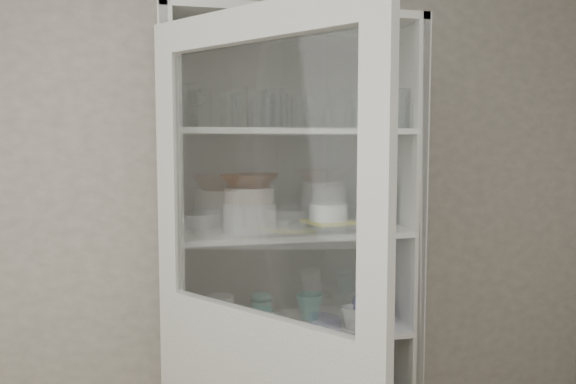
{
  "coord_description": "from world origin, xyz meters",
  "views": [
    {
      "loc": [
        -0.32,
        -0.93,
        1.61
      ],
      "look_at": [
        0.2,
        1.27,
        1.41
      ],
      "focal_mm": 35.0,
      "sensor_mm": 36.0,
      "label": 1
    }
  ],
  "objects_px": {
    "goblet_3": "(374,111)",
    "mug_white": "(352,317)",
    "plate_stack_front": "(250,217)",
    "goblet_0": "(196,107)",
    "terracotta_bowl": "(249,181)",
    "pantry_cabinet": "(285,300)",
    "teal_jar": "(261,309)",
    "yellow_trivet": "(328,222)",
    "grey_bowl_stack": "(373,204)",
    "goblet_1": "(241,109)",
    "glass_platter": "(328,225)",
    "white_canister": "(220,312)",
    "goblet_2": "(308,112)",
    "mug_blue": "(369,310)",
    "measuring_cups": "(233,328)",
    "white_ramekin": "(328,212)",
    "plate_stack_back": "(198,219)",
    "mug_teal": "(310,307)",
    "cream_bowl": "(249,195)"
  },
  "relations": [
    {
      "from": "white_canister",
      "to": "teal_jar",
      "type": "bearing_deg",
      "value": 16.85
    },
    {
      "from": "measuring_cups",
      "to": "pantry_cabinet",
      "type": "bearing_deg",
      "value": 28.7
    },
    {
      "from": "glass_platter",
      "to": "measuring_cups",
      "type": "bearing_deg",
      "value": -175.4
    },
    {
      "from": "goblet_2",
      "to": "plate_stack_back",
      "type": "bearing_deg",
      "value": 172.99
    },
    {
      "from": "mug_blue",
      "to": "measuring_cups",
      "type": "xyz_separation_m",
      "value": [
        -0.57,
        0.0,
        -0.03
      ]
    },
    {
      "from": "pantry_cabinet",
      "to": "white_ramekin",
      "type": "xyz_separation_m",
      "value": [
        0.16,
        -0.1,
        0.39
      ]
    },
    {
      "from": "goblet_0",
      "to": "terracotta_bowl",
      "type": "xyz_separation_m",
      "value": [
        0.19,
        -0.13,
        -0.29
      ]
    },
    {
      "from": "goblet_1",
      "to": "teal_jar",
      "type": "xyz_separation_m",
      "value": [
        0.07,
        -0.03,
        -0.83
      ]
    },
    {
      "from": "glass_platter",
      "to": "pantry_cabinet",
      "type": "bearing_deg",
      "value": 148.28
    },
    {
      "from": "goblet_2",
      "to": "goblet_3",
      "type": "height_order",
      "value": "goblet_3"
    },
    {
      "from": "measuring_cups",
      "to": "goblet_2",
      "type": "bearing_deg",
      "value": 22.59
    },
    {
      "from": "goblet_1",
      "to": "white_ramekin",
      "type": "xyz_separation_m",
      "value": [
        0.34,
        -0.12,
        -0.42
      ]
    },
    {
      "from": "glass_platter",
      "to": "yellow_trivet",
      "type": "xyz_separation_m",
      "value": [
        0.0,
        0.0,
        0.02
      ]
    },
    {
      "from": "yellow_trivet",
      "to": "measuring_cups",
      "type": "xyz_separation_m",
      "value": [
        -0.4,
        -0.03,
        -0.4
      ]
    },
    {
      "from": "goblet_0",
      "to": "teal_jar",
      "type": "xyz_separation_m",
      "value": [
        0.25,
        -0.03,
        -0.83
      ]
    },
    {
      "from": "yellow_trivet",
      "to": "measuring_cups",
      "type": "relative_size",
      "value": 1.61
    },
    {
      "from": "goblet_2",
      "to": "teal_jar",
      "type": "height_order",
      "value": "goblet_2"
    },
    {
      "from": "measuring_cups",
      "to": "plate_stack_back",
      "type": "bearing_deg",
      "value": 120.14
    },
    {
      "from": "goblet_0",
      "to": "teal_jar",
      "type": "relative_size",
      "value": 1.64
    },
    {
      "from": "goblet_0",
      "to": "plate_stack_back",
      "type": "height_order",
      "value": "goblet_0"
    },
    {
      "from": "goblet_2",
      "to": "mug_blue",
      "type": "bearing_deg",
      "value": -33.33
    },
    {
      "from": "goblet_1",
      "to": "goblet_3",
      "type": "bearing_deg",
      "value": 2.06
    },
    {
      "from": "goblet_3",
      "to": "plate_stack_front",
      "type": "relative_size",
      "value": 0.78
    },
    {
      "from": "goblet_0",
      "to": "plate_stack_front",
      "type": "distance_m",
      "value": 0.49
    },
    {
      "from": "pantry_cabinet",
      "to": "cream_bowl",
      "type": "relative_size",
      "value": 10.91
    },
    {
      "from": "mug_white",
      "to": "white_canister",
      "type": "bearing_deg",
      "value": 154.08
    },
    {
      "from": "goblet_0",
      "to": "glass_platter",
      "type": "xyz_separation_m",
      "value": [
        0.52,
        -0.12,
        -0.48
      ]
    },
    {
      "from": "mug_teal",
      "to": "measuring_cups",
      "type": "xyz_separation_m",
      "value": [
        -0.34,
        -0.11,
        -0.03
      ]
    },
    {
      "from": "pantry_cabinet",
      "to": "goblet_0",
      "type": "relative_size",
      "value": 11.92
    },
    {
      "from": "goblet_3",
      "to": "measuring_cups",
      "type": "distance_m",
      "value": 1.09
    },
    {
      "from": "goblet_0",
      "to": "white_canister",
      "type": "distance_m",
      "value": 0.83
    },
    {
      "from": "pantry_cabinet",
      "to": "teal_jar",
      "type": "relative_size",
      "value": 19.52
    },
    {
      "from": "goblet_1",
      "to": "mug_white",
      "type": "distance_m",
      "value": 0.96
    },
    {
      "from": "glass_platter",
      "to": "mug_blue",
      "type": "distance_m",
      "value": 0.39
    },
    {
      "from": "goblet_1",
      "to": "pantry_cabinet",
      "type": "bearing_deg",
      "value": -5.71
    },
    {
      "from": "plate_stack_front",
      "to": "mug_blue",
      "type": "height_order",
      "value": "plate_stack_front"
    },
    {
      "from": "goblet_3",
      "to": "mug_white",
      "type": "bearing_deg",
      "value": -128.56
    },
    {
      "from": "glass_platter",
      "to": "mug_teal",
      "type": "height_order",
      "value": "glass_platter"
    },
    {
      "from": "goblet_0",
      "to": "mug_teal",
      "type": "relative_size",
      "value": 1.53
    },
    {
      "from": "grey_bowl_stack",
      "to": "glass_platter",
      "type": "bearing_deg",
      "value": -175.5
    },
    {
      "from": "goblet_0",
      "to": "mug_white",
      "type": "xyz_separation_m",
      "value": [
        0.6,
        -0.19,
        -0.85
      ]
    },
    {
      "from": "goblet_3",
      "to": "pantry_cabinet",
      "type": "bearing_deg",
      "value": -174.6
    },
    {
      "from": "plate_stack_front",
      "to": "grey_bowl_stack",
      "type": "relative_size",
      "value": 1.17
    },
    {
      "from": "measuring_cups",
      "to": "mug_blue",
      "type": "bearing_deg",
      "value": -0.49
    },
    {
      "from": "plate_stack_front",
      "to": "terracotta_bowl",
      "type": "relative_size",
      "value": 0.95
    },
    {
      "from": "pantry_cabinet",
      "to": "mug_teal",
      "type": "height_order",
      "value": "pantry_cabinet"
    },
    {
      "from": "yellow_trivet",
      "to": "teal_jar",
      "type": "xyz_separation_m",
      "value": [
        -0.26,
        0.09,
        -0.37
      ]
    },
    {
      "from": "goblet_3",
      "to": "teal_jar",
      "type": "distance_m",
      "value": 0.97
    },
    {
      "from": "plate_stack_front",
      "to": "white_canister",
      "type": "distance_m",
      "value": 0.41
    },
    {
      "from": "pantry_cabinet",
      "to": "goblet_3",
      "type": "height_order",
      "value": "pantry_cabinet"
    }
  ]
}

